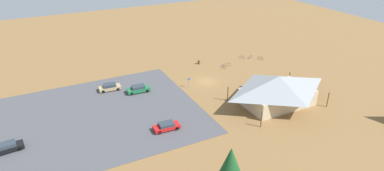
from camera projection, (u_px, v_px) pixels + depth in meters
The scene contains 18 objects.
ground at pixel (207, 82), 71.66m from camera, with size 160.00×160.00×0.00m, color olive.
parking_lot_asphalt at pixel (81, 120), 57.40m from camera, with size 41.79×30.33×0.05m, color #4C4C51.
bike_pavilion at pixel (278, 88), 61.32m from camera, with size 15.79×10.89×5.70m.
trash_bin at pixel (199, 62), 80.83m from camera, with size 0.60×0.60×0.90m, color brown.
lot_sign at pixel (189, 81), 68.51m from camera, with size 0.56×0.08×2.20m.
pine_midwest at pixel (231, 164), 38.94m from camera, with size 3.32×3.32×7.36m.
bicycle_white_back_row at pixel (269, 77), 72.76m from camera, with size 0.48×1.73×0.83m.
bicycle_blue_edge_north at pixel (223, 67), 78.46m from camera, with size 0.48×1.69×0.83m.
bicycle_silver_yard_left at pixel (250, 57), 84.37m from camera, with size 1.59×0.83×0.79m.
bicycle_orange_yard_center at pixel (260, 58), 83.65m from camera, with size 0.58×1.66×0.79m.
bicycle_black_yard_front at pixel (260, 79), 71.87m from camera, with size 0.78×1.63×0.82m.
bicycle_yellow_edge_south at pixel (227, 65), 79.70m from camera, with size 1.53×0.81×0.80m.
bicycle_red_lone_west at pixel (242, 57), 84.22m from camera, with size 0.68×1.68×0.79m.
car_green_back_corner at pixel (138, 89), 66.74m from camera, with size 4.74×2.15×1.45m.
car_tan_mid_lot at pixel (110, 87), 67.56m from camera, with size 4.51×2.24×1.42m.
car_red_aisle_side at pixel (167, 126), 54.32m from camera, with size 4.49×2.11×1.28m.
car_black_far_end at pixel (7, 147), 49.01m from camera, with size 4.68×2.24×1.39m.
visitor_crossing_yard at pixel (278, 79), 70.72m from camera, with size 0.38×0.36×1.75m.
Camera 1 is at (32.23, 56.48, 30.30)m, focal length 30.74 mm.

